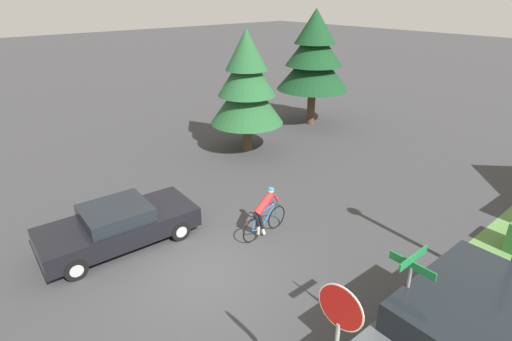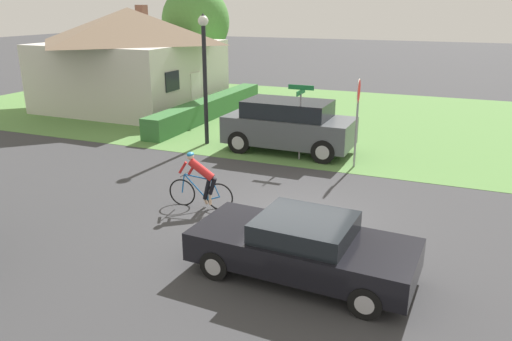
{
  "view_description": "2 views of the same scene",
  "coord_description": "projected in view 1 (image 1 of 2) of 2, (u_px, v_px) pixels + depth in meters",
  "views": [
    {
      "loc": [
        7.48,
        -4.46,
        6.86
      ],
      "look_at": [
        -1.8,
        3.47,
        1.35
      ],
      "focal_mm": 28.0,
      "sensor_mm": 36.0,
      "label": 1
    },
    {
      "loc": [
        -11.2,
        -3.6,
        5.17
      ],
      "look_at": [
        -0.08,
        1.01,
        1.17
      ],
      "focal_mm": 35.0,
      "sensor_mm": 36.0,
      "label": 2
    }
  ],
  "objects": [
    {
      "name": "conifer_tall_far",
      "position": [
        314.0,
        56.0,
        21.08
      ],
      "size": [
        3.87,
        3.87,
        6.1
      ],
      "color": "#4C3823",
      "rests_on": "ground"
    },
    {
      "name": "cyclist",
      "position": [
        265.0,
        213.0,
        12.03
      ],
      "size": [
        0.44,
        1.84,
        1.54
      ],
      "rotation": [
        0.0,
        0.0,
        1.66
      ],
      "color": "black",
      "rests_on": "ground"
    },
    {
      "name": "stop_sign",
      "position": [
        338.0,
        329.0,
        6.12
      ],
      "size": [
        0.79,
        0.09,
        2.95
      ],
      "rotation": [
        0.0,
        0.0,
        3.23
      ],
      "color": "gray",
      "rests_on": "ground"
    },
    {
      "name": "street_name_sign",
      "position": [
        407.0,
        290.0,
        7.36
      ],
      "size": [
        0.9,
        0.9,
        2.62
      ],
      "color": "gray",
      "rests_on": "ground"
    },
    {
      "name": "sedan_left_lane",
      "position": [
        119.0,
        225.0,
        11.61
      ],
      "size": [
        2.12,
        4.5,
        1.26
      ],
      "rotation": [
        0.0,
        0.0,
        1.51
      ],
      "color": "black",
      "rests_on": "ground"
    },
    {
      "name": "ground_plane",
      "position": [
        201.0,
        272.0,
        10.65
      ],
      "size": [
        140.0,
        140.0,
        0.0
      ],
      "primitive_type": "plane",
      "color": "#38383A"
    },
    {
      "name": "parked_suv_right",
      "position": [
        460.0,
        332.0,
        7.54
      ],
      "size": [
        2.16,
        4.68,
        1.9
      ],
      "rotation": [
        0.0,
        0.0,
        1.56
      ],
      "color": "#4C5156",
      "rests_on": "ground"
    },
    {
      "name": "conifer_tall_near",
      "position": [
        247.0,
        84.0,
        17.57
      ],
      "size": [
        3.3,
        3.3,
        5.46
      ],
      "color": "#4C3823",
      "rests_on": "ground"
    }
  ]
}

